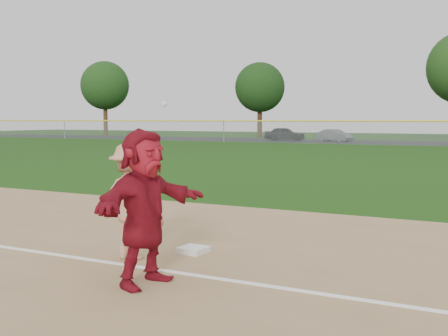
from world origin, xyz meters
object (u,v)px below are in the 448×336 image
at_px(first_base, 193,250).
at_px(base_runner, 144,207).
at_px(car_left, 285,134).
at_px(car_mid, 335,135).

bearing_deg(first_base, base_runner, -79.71).
relative_size(car_left, car_mid, 1.11).
height_order(base_runner, car_left, base_runner).
bearing_deg(base_runner, first_base, 18.51).
distance_m(base_runner, car_left, 49.59).
bearing_deg(first_base, car_left, 109.46).
relative_size(first_base, base_runner, 0.21).
bearing_deg(first_base, car_mid, 103.51).
distance_m(car_left, car_mid, 5.13).
height_order(first_base, car_left, car_left).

